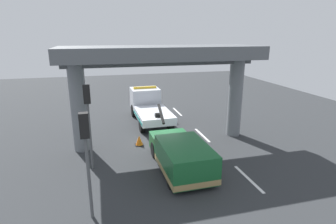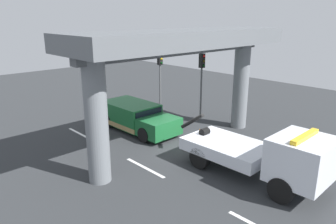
# 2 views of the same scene
# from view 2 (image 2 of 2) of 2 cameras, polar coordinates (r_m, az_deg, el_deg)

# --- Properties ---
(ground_plane) EXTENTS (60.00, 40.00, 0.10)m
(ground_plane) POSITION_cam_2_polar(r_m,az_deg,el_deg) (16.60, 3.63, -7.00)
(ground_plane) COLOR #2D3033
(lane_stripe_west) EXTENTS (2.60, 0.16, 0.01)m
(lane_stripe_west) POSITION_cam_2_polar(r_m,az_deg,el_deg) (19.46, -15.43, -3.77)
(lane_stripe_west) COLOR silver
(lane_stripe_west) RESTS_ON ground
(lane_stripe_mid) EXTENTS (2.60, 0.16, 0.01)m
(lane_stripe_mid) POSITION_cam_2_polar(r_m,az_deg,el_deg) (14.80, -4.13, -9.89)
(lane_stripe_mid) COLOR silver
(lane_stripe_mid) RESTS_ON ground
(tow_truck_white) EXTENTS (7.27, 2.49, 2.46)m
(tow_truck_white) POSITION_cam_2_polar(r_m,az_deg,el_deg) (13.76, 17.34, -7.28)
(tow_truck_white) COLOR silver
(tow_truck_white) RESTS_ON ground
(towed_van_green) EXTENTS (5.23, 2.28, 1.58)m
(towed_van_green) POSITION_cam_2_polar(r_m,az_deg,el_deg) (19.30, -5.69, -0.96)
(towed_van_green) COLOR #195B2D
(towed_van_green) RESTS_ON ground
(overpass_structure) EXTENTS (3.60, 11.95, 6.00)m
(overpass_structure) POSITION_cam_2_polar(r_m,az_deg,el_deg) (15.55, 2.89, 10.70)
(overpass_structure) COLOR slate
(overpass_structure) RESTS_ON ground
(traffic_light_near) EXTENTS (0.39, 0.32, 4.12)m
(traffic_light_near) POSITION_cam_2_polar(r_m,az_deg,el_deg) (23.52, -1.41, 7.92)
(traffic_light_near) COLOR #515456
(traffic_light_near) RESTS_ON ground
(traffic_light_far) EXTENTS (0.39, 0.32, 4.36)m
(traffic_light_far) POSITION_cam_2_polar(r_m,az_deg,el_deg) (20.73, 6.06, 7.09)
(traffic_light_far) COLOR #515456
(traffic_light_far) RESTS_ON ground
(traffic_cone_orange) EXTENTS (0.52, 0.52, 0.62)m
(traffic_cone_orange) POSITION_cam_2_polar(r_m,az_deg,el_deg) (17.94, 5.64, -4.00)
(traffic_cone_orange) COLOR orange
(traffic_cone_orange) RESTS_ON ground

